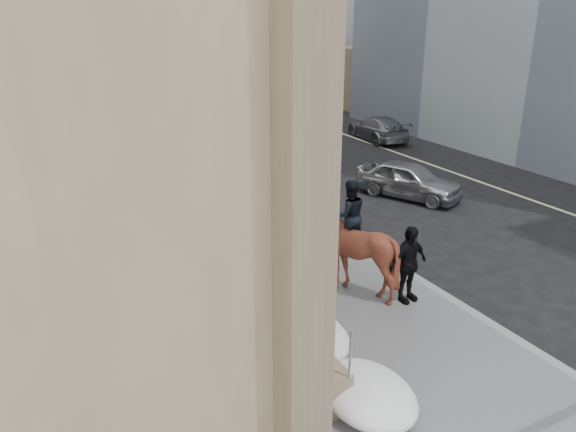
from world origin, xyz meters
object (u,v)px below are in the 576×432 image
object	(u,v)px
mounted_horse_right	(351,245)
pedestrian	(408,264)
car_grey	(377,128)
car_silver	(409,180)
mounted_horse_left	(272,277)

from	to	relation	value
mounted_horse_right	pedestrian	xyz separation A→B (m)	(0.90, -1.04, -0.25)
car_grey	pedestrian	bearing A→B (deg)	61.89
car_silver	car_grey	distance (m)	9.33
car_silver	car_grey	bearing A→B (deg)	35.83
pedestrian	car_grey	xyz separation A→B (m)	(9.69, 14.40, -0.44)
mounted_horse_right	car_silver	size ratio (longest dim) A/B	0.71
pedestrian	car_silver	distance (m)	8.10
mounted_horse_left	car_silver	xyz separation A→B (m)	(8.24, 5.44, -0.44)
pedestrian	car_grey	size ratio (longest dim) A/B	0.44
car_silver	car_grey	world-z (taller)	car_silver
mounted_horse_left	mounted_horse_right	size ratio (longest dim) A/B	0.93
mounted_horse_left	car_grey	bearing A→B (deg)	-120.62
mounted_horse_left	car_grey	world-z (taller)	mounted_horse_left
car_silver	pedestrian	bearing A→B (deg)	-154.36
mounted_horse_left	pedestrian	distance (m)	3.21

